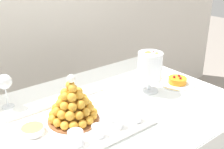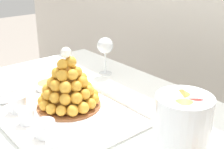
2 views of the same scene
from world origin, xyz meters
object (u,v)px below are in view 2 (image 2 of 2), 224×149
dessert_cup_mid_right (45,129)px  croquembouche (68,85)px  macaron_goblet (182,128)px  creme_brulee_ramekin (49,85)px  wine_glass (105,47)px  dessert_cup_right (57,146)px  serving_tray (61,111)px  dessert_cup_centre (26,117)px  dessert_cup_mid_left (18,104)px  dessert_cup_left (2,96)px

dessert_cup_mid_right → croquembouche: bearing=126.6°
croquembouche → dessert_cup_mid_right: 0.20m
croquembouche → macaron_goblet: (0.48, 0.01, 0.05)m
dessert_cup_mid_right → creme_brulee_ramekin: dessert_cup_mid_right is taller
creme_brulee_ramekin → wine_glass: size_ratio=0.59×
dessert_cup_right → creme_brulee_ramekin: size_ratio=0.57×
wine_glass → dessert_cup_mid_right: bearing=-57.4°
wine_glass → creme_brulee_ramekin: bearing=-89.9°
serving_tray → dessert_cup_centre: (0.00, -0.13, 0.03)m
croquembouche → dessert_cup_mid_right: (0.12, -0.16, -0.06)m
serving_tray → dessert_cup_mid_right: bearing=-48.1°
creme_brulee_ramekin → dessert_cup_right: bearing=-26.1°
croquembouche → dessert_cup_mid_left: croquembouche is taller
serving_tray → croquembouche: croquembouche is taller
dessert_cup_centre → dessert_cup_right: dessert_cup_centre is taller
serving_tray → dessert_cup_left: (-0.20, -0.13, 0.03)m
dessert_cup_mid_left → creme_brulee_ramekin: dessert_cup_mid_left is taller
dessert_cup_mid_right → wine_glass: bearing=122.6°
dessert_cup_left → dessert_cup_mid_left: size_ratio=0.84×
croquembouche → wine_glass: 0.36m
dessert_cup_mid_left → macaron_goblet: macaron_goblet is taller
dessert_cup_right → macaron_goblet: (0.27, 0.18, 0.11)m
dessert_cup_mid_left → dessert_cup_right: (0.29, -0.02, -0.00)m
macaron_goblet → serving_tray: bearing=-173.8°
serving_tray → dessert_cup_mid_left: bearing=-129.3°
serving_tray → creme_brulee_ramekin: (-0.19, 0.06, 0.02)m
dessert_cup_centre → dessert_cup_right: (0.20, -0.01, -0.00)m
macaron_goblet → wine_glass: 0.72m
serving_tray → macaron_goblet: (0.47, 0.05, 0.13)m
dessert_cup_centre → wine_glass: (-0.19, 0.48, 0.10)m
dessert_cup_centre → dessert_cup_left: bearing=-179.9°
dessert_cup_centre → dessert_cup_mid_right: dessert_cup_centre is taller
croquembouche → creme_brulee_ramekin: (-0.18, 0.02, -0.07)m
dessert_cup_right → dessert_cup_mid_right: bearing=170.1°
dessert_cup_centre → wine_glass: size_ratio=0.30×
dessert_cup_centre → dessert_cup_right: 0.20m
wine_glass → serving_tray: bearing=-61.0°
creme_brulee_ramekin → wine_glass: wine_glass is taller
dessert_cup_right → creme_brulee_ramekin: (-0.39, 0.19, -0.01)m
dessert_cup_right → croquembouche: bearing=140.7°
dessert_cup_mid_right → wine_glass: (-0.30, 0.47, 0.10)m
croquembouche → dessert_cup_left: size_ratio=4.44×
serving_tray → dessert_cup_right: 0.24m
serving_tray → dessert_cup_mid_left: size_ratio=8.87×
dessert_cup_mid_left → macaron_goblet: bearing=16.4°
croquembouche → serving_tray: bearing=-73.8°
serving_tray → dessert_cup_left: bearing=-147.2°
serving_tray → dessert_cup_mid_right: (0.10, -0.12, 0.02)m
dessert_cup_right → creme_brulee_ramekin: 0.44m
dessert_cup_mid_left → creme_brulee_ramekin: size_ratio=0.60×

